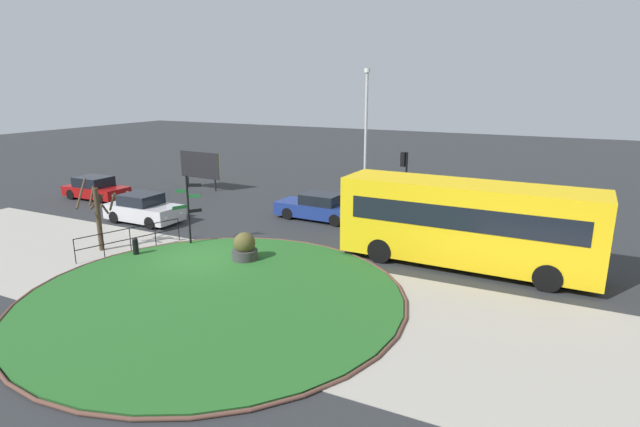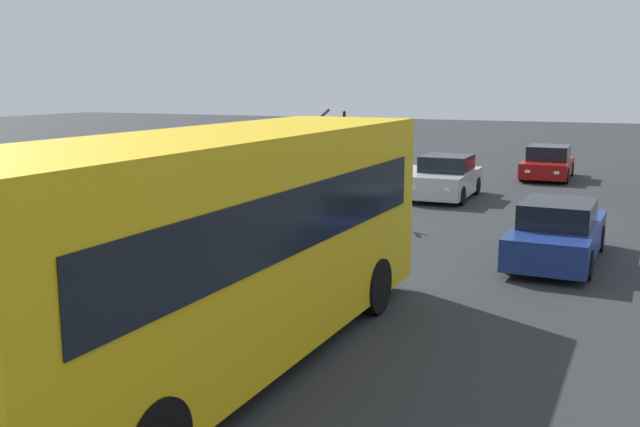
% 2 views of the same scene
% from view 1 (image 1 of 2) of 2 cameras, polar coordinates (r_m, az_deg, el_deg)
% --- Properties ---
extents(ground, '(120.00, 120.00, 0.00)m').
position_cam_1_polar(ground, '(21.33, -13.19, -5.15)').
color(ground, '#282B2D').
extents(sidewalk_paving, '(32.00, 7.93, 0.02)m').
position_cam_1_polar(sidewalk_paving, '(19.91, -16.93, -6.82)').
color(sidewalk_paving, '#9E998E').
rests_on(sidewalk_paving, ground).
extents(grass_island, '(12.81, 12.81, 0.10)m').
position_cam_1_polar(grass_island, '(17.64, -11.95, -9.19)').
color(grass_island, '#235B23').
rests_on(grass_island, ground).
extents(grass_kerb_ring, '(13.12, 13.12, 0.11)m').
position_cam_1_polar(grass_kerb_ring, '(17.63, -11.95, -9.18)').
color(grass_kerb_ring, brown).
rests_on(grass_kerb_ring, ground).
extents(signpost_directional, '(1.09, 1.19, 3.21)m').
position_cam_1_polar(signpost_directional, '(22.82, -14.79, 0.83)').
color(signpost_directional, black).
rests_on(signpost_directional, ground).
extents(bollard_foreground, '(0.24, 0.24, 0.84)m').
position_cam_1_polar(bollard_foreground, '(22.41, -20.35, -3.57)').
color(bollard_foreground, black).
rests_on(bollard_foreground, ground).
extents(railing_grass_edge, '(1.57, 4.36, 1.06)m').
position_cam_1_polar(railing_grass_edge, '(23.05, -20.91, -2.47)').
color(railing_grass_edge, black).
rests_on(railing_grass_edge, ground).
extents(bus_yellow, '(9.85, 2.72, 3.37)m').
position_cam_1_polar(bus_yellow, '(20.30, 16.41, -1.03)').
color(bus_yellow, yellow).
rests_on(bus_yellow, ground).
extents(car_near_lane, '(4.04, 1.92, 1.51)m').
position_cam_1_polar(car_near_lane, '(27.72, -19.53, 0.47)').
color(car_near_lane, '#B7B7BC').
rests_on(car_near_lane, ground).
extents(car_far_lane, '(4.15, 1.95, 1.40)m').
position_cam_1_polar(car_far_lane, '(34.56, -24.28, 2.62)').
color(car_far_lane, maroon).
rests_on(car_far_lane, ground).
extents(car_trailing, '(4.66, 1.92, 1.42)m').
position_cam_1_polar(car_trailing, '(26.64, -0.14, 0.68)').
color(car_trailing, navy).
rests_on(car_trailing, ground).
extents(traffic_light_near, '(0.48, 0.32, 3.51)m').
position_cam_1_polar(traffic_light_near, '(27.46, 9.61, 5.01)').
color(traffic_light_near, black).
rests_on(traffic_light_near, ground).
extents(lamppost_tall, '(0.32, 0.32, 7.89)m').
position_cam_1_polar(lamppost_tall, '(28.63, 5.25, 8.89)').
color(lamppost_tall, '#B7B7BC').
rests_on(lamppost_tall, ground).
extents(billboard_left, '(3.43, 0.33, 2.58)m').
position_cam_1_polar(billboard_left, '(35.16, -13.55, 5.34)').
color(billboard_left, black).
rests_on(billboard_left, ground).
extents(planter_near_signpost, '(1.05, 1.05, 1.23)m').
position_cam_1_polar(planter_near_signpost, '(20.62, -8.61, -3.98)').
color(planter_near_signpost, '#383838').
rests_on(planter_near_signpost, ground).
extents(street_tree_bare, '(1.79, 1.79, 3.12)m').
position_cam_1_polar(street_tree_bare, '(23.48, -24.03, -0.04)').
color(street_tree_bare, '#423323').
rests_on(street_tree_bare, ground).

